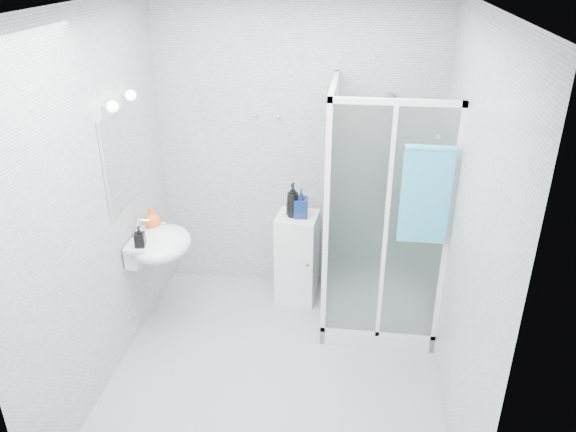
# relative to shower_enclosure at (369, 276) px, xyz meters

# --- Properties ---
(room) EXTENTS (2.40, 2.60, 2.60)m
(room) POSITION_rel_shower_enclosure_xyz_m (-0.67, -0.77, 0.85)
(room) COLOR silver
(room) RESTS_ON ground
(shower_enclosure) EXTENTS (0.90, 0.95, 2.00)m
(shower_enclosure) POSITION_rel_shower_enclosure_xyz_m (0.00, 0.00, 0.00)
(shower_enclosure) COLOR silver
(shower_enclosure) RESTS_ON ground
(wall_basin) EXTENTS (0.46, 0.56, 0.35)m
(wall_basin) POSITION_rel_shower_enclosure_xyz_m (-1.66, -0.32, 0.35)
(wall_basin) COLOR silver
(wall_basin) RESTS_ON ground
(mirror) EXTENTS (0.02, 0.60, 0.70)m
(mirror) POSITION_rel_shower_enclosure_xyz_m (-1.85, -0.32, 1.05)
(mirror) COLOR white
(mirror) RESTS_ON room
(vanity_lights) EXTENTS (0.10, 0.40, 0.08)m
(vanity_lights) POSITION_rel_shower_enclosure_xyz_m (-1.80, -0.32, 1.47)
(vanity_lights) COLOR silver
(vanity_lights) RESTS_ON room
(wall_hooks) EXTENTS (0.23, 0.06, 0.03)m
(wall_hooks) POSITION_rel_shower_enclosure_xyz_m (-0.92, 0.49, 1.17)
(wall_hooks) COLOR silver
(wall_hooks) RESTS_ON room
(storage_cabinet) EXTENTS (0.37, 0.38, 0.83)m
(storage_cabinet) POSITION_rel_shower_enclosure_xyz_m (-0.63, 0.27, -0.03)
(storage_cabinet) COLOR white
(storage_cabinet) RESTS_ON ground
(hand_towel) EXTENTS (0.33, 0.05, 0.71)m
(hand_towel) POSITION_rel_shower_enclosure_xyz_m (0.32, -0.40, 0.93)
(hand_towel) COLOR #349AC5
(hand_towel) RESTS_ON shower_enclosure
(shampoo_bottle_a) EXTENTS (0.13, 0.13, 0.30)m
(shampoo_bottle_a) POSITION_rel_shower_enclosure_xyz_m (-0.67, 0.25, 0.53)
(shampoo_bottle_a) COLOR black
(shampoo_bottle_a) RESTS_ON storage_cabinet
(shampoo_bottle_b) EXTENTS (0.12, 0.12, 0.25)m
(shampoo_bottle_b) POSITION_rel_shower_enclosure_xyz_m (-0.60, 0.25, 0.50)
(shampoo_bottle_b) COLOR navy
(shampoo_bottle_b) RESTS_ON storage_cabinet
(soap_dispenser_orange) EXTENTS (0.16, 0.16, 0.17)m
(soap_dispenser_orange) POSITION_rel_shower_enclosure_xyz_m (-1.74, -0.18, 0.50)
(soap_dispenser_orange) COLOR #EB541B
(soap_dispenser_orange) RESTS_ON wall_basin
(soap_dispenser_black) EXTENTS (0.09, 0.09, 0.16)m
(soap_dispenser_black) POSITION_rel_shower_enclosure_xyz_m (-1.72, -0.49, 0.50)
(soap_dispenser_black) COLOR black
(soap_dispenser_black) RESTS_ON wall_basin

